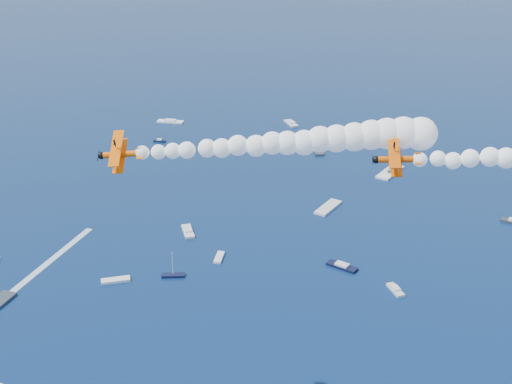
# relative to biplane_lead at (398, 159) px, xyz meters

# --- Properties ---
(biplane_lead) EXTENTS (8.43, 9.93, 7.43)m
(biplane_lead) POSITION_rel_biplane_lead_xyz_m (0.00, 0.00, 0.00)
(biplane_lead) COLOR #E25204
(biplane_trail) EXTENTS (9.23, 10.99, 8.34)m
(biplane_trail) POSITION_rel_biplane_lead_xyz_m (-43.03, -4.54, -1.25)
(biplane_trail) COLOR #FF6305
(smoke_trail_trail) EXTENTS (50.58, 25.89, 9.05)m
(smoke_trail_trail) POSITION_rel_biplane_lead_xyz_m (-18.58, 1.15, 0.62)
(smoke_trail_trail) COLOR white
(spectator_boats) EXTENTS (209.03, 189.37, 0.70)m
(spectator_boats) POSITION_rel_biplane_lead_xyz_m (-17.27, 85.78, -56.02)
(spectator_boats) COLOR white
(spectator_boats) RESTS_ON ground
(boat_wakes) EXTENTS (220.37, 110.31, 0.04)m
(boat_wakes) POSITION_rel_biplane_lead_xyz_m (-29.36, 47.44, -56.34)
(boat_wakes) COLOR white
(boat_wakes) RESTS_ON ground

